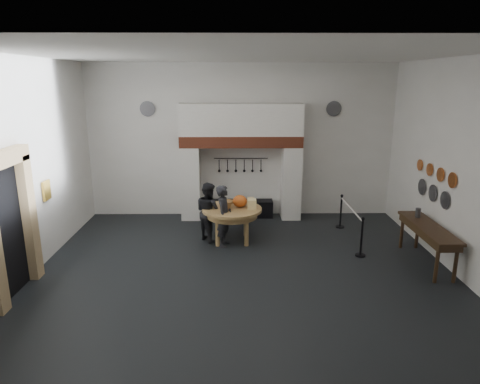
{
  "coord_description": "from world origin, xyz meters",
  "views": [
    {
      "loc": [
        -0.19,
        -8.61,
        4.05
      ],
      "look_at": [
        -0.06,
        1.53,
        1.35
      ],
      "focal_mm": 32.0,
      "sensor_mm": 36.0,
      "label": 1
    }
  ],
  "objects_px": {
    "iron_range": "(241,209)",
    "visitor_far": "(209,211)",
    "work_table": "(232,209)",
    "visitor_near": "(224,216)",
    "side_table": "(429,227)",
    "barrier_post_near": "(362,238)",
    "barrier_post_far": "(341,212)"
  },
  "relations": [
    {
      "from": "iron_range",
      "to": "barrier_post_near",
      "type": "relative_size",
      "value": 2.11
    },
    {
      "from": "iron_range",
      "to": "work_table",
      "type": "height_order",
      "value": "work_table"
    },
    {
      "from": "iron_range",
      "to": "visitor_near",
      "type": "bearing_deg",
      "value": -101.25
    },
    {
      "from": "iron_range",
      "to": "side_table",
      "type": "height_order",
      "value": "side_table"
    },
    {
      "from": "iron_range",
      "to": "barrier_post_near",
      "type": "bearing_deg",
      "value": -47.35
    },
    {
      "from": "work_table",
      "to": "barrier_post_near",
      "type": "height_order",
      "value": "barrier_post_near"
    },
    {
      "from": "work_table",
      "to": "side_table",
      "type": "relative_size",
      "value": 0.69
    },
    {
      "from": "iron_range",
      "to": "visitor_near",
      "type": "xyz_separation_m",
      "value": [
        -0.46,
        -2.29,
        0.52
      ]
    },
    {
      "from": "iron_range",
      "to": "visitor_far",
      "type": "relative_size",
      "value": 1.25
    },
    {
      "from": "work_table",
      "to": "barrier_post_far",
      "type": "distance_m",
      "value": 3.21
    },
    {
      "from": "side_table",
      "to": "barrier_post_near",
      "type": "bearing_deg",
      "value": 161.49
    },
    {
      "from": "iron_range",
      "to": "visitor_far",
      "type": "bearing_deg",
      "value": -114.32
    },
    {
      "from": "visitor_far",
      "to": "barrier_post_far",
      "type": "relative_size",
      "value": 1.69
    },
    {
      "from": "barrier_post_near",
      "to": "barrier_post_far",
      "type": "height_order",
      "value": "same"
    },
    {
      "from": "visitor_far",
      "to": "barrier_post_far",
      "type": "height_order",
      "value": "visitor_far"
    },
    {
      "from": "barrier_post_near",
      "to": "barrier_post_far",
      "type": "bearing_deg",
      "value": 90.0
    },
    {
      "from": "iron_range",
      "to": "side_table",
      "type": "relative_size",
      "value": 0.86
    },
    {
      "from": "side_table",
      "to": "barrier_post_far",
      "type": "xyz_separation_m",
      "value": [
        -1.33,
        2.44,
        -0.42
      ]
    },
    {
      "from": "visitor_near",
      "to": "side_table",
      "type": "relative_size",
      "value": 0.7
    },
    {
      "from": "work_table",
      "to": "visitor_far",
      "type": "distance_m",
      "value": 0.61
    },
    {
      "from": "iron_range",
      "to": "barrier_post_near",
      "type": "xyz_separation_m",
      "value": [
        2.77,
        -3.01,
        0.2
      ]
    },
    {
      "from": "visitor_far",
      "to": "side_table",
      "type": "xyz_separation_m",
      "value": [
        4.96,
        -1.56,
        0.11
      ]
    },
    {
      "from": "work_table",
      "to": "visitor_near",
      "type": "distance_m",
      "value": 0.37
    },
    {
      "from": "barrier_post_near",
      "to": "iron_range",
      "type": "bearing_deg",
      "value": 132.65
    },
    {
      "from": "iron_range",
      "to": "barrier_post_near",
      "type": "distance_m",
      "value": 4.1
    },
    {
      "from": "iron_range",
      "to": "barrier_post_near",
      "type": "height_order",
      "value": "barrier_post_near"
    },
    {
      "from": "side_table",
      "to": "barrier_post_near",
      "type": "height_order",
      "value": "same"
    },
    {
      "from": "visitor_near",
      "to": "side_table",
      "type": "distance_m",
      "value": 4.7
    },
    {
      "from": "iron_range",
      "to": "barrier_post_far",
      "type": "distance_m",
      "value": 2.96
    },
    {
      "from": "barrier_post_far",
      "to": "visitor_near",
      "type": "bearing_deg",
      "value": -158.27
    },
    {
      "from": "barrier_post_far",
      "to": "side_table",
      "type": "bearing_deg",
      "value": -61.48
    },
    {
      "from": "barrier_post_near",
      "to": "visitor_far",
      "type": "bearing_deg",
      "value": 162.93
    }
  ]
}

